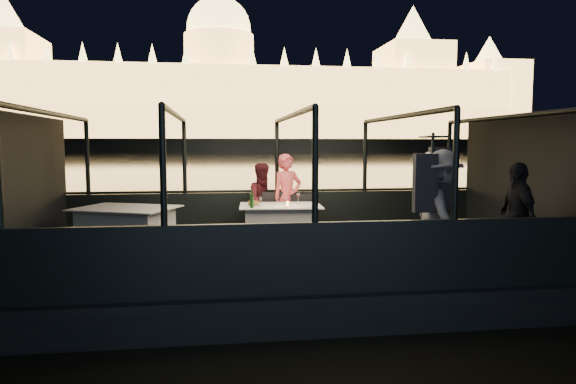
{
  "coord_description": "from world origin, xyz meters",
  "views": [
    {
      "loc": [
        -1.18,
        -8.1,
        2.35
      ],
      "look_at": [
        0.0,
        0.4,
        1.55
      ],
      "focal_mm": 32.0,
      "sensor_mm": 36.0,
      "label": 1
    }
  ],
  "objects": [
    {
      "name": "river_water",
      "position": [
        0.0,
        80.0,
        0.0
      ],
      "size": [
        500.0,
        500.0,
        0.0
      ],
      "primitive_type": "plane",
      "color": "black",
      "rests_on": "ground"
    },
    {
      "name": "boat_hull",
      "position": [
        0.0,
        0.0,
        0.0
      ],
      "size": [
        8.6,
        4.4,
        1.0
      ],
      "primitive_type": "cube",
      "color": "black",
      "rests_on": "river_water"
    },
    {
      "name": "boat_deck",
      "position": [
        0.0,
        0.0,
        0.48
      ],
      "size": [
        8.0,
        4.0,
        0.04
      ],
      "primitive_type": "cube",
      "color": "black",
      "rests_on": "boat_hull"
    },
    {
      "name": "gunwale_port",
      "position": [
        0.0,
        2.0,
        0.95
      ],
      "size": [
        8.0,
        0.08,
        0.9
      ],
      "primitive_type": "cube",
      "color": "black",
      "rests_on": "boat_deck"
    },
    {
      "name": "gunwale_starboard",
      "position": [
        0.0,
        -2.0,
        0.95
      ],
      "size": [
        8.0,
        0.08,
        0.9
      ],
      "primitive_type": "cube",
      "color": "black",
      "rests_on": "boat_deck"
    },
    {
      "name": "cabin_glass_port",
      "position": [
        0.0,
        2.0,
        2.1
      ],
      "size": [
        8.0,
        0.02,
        1.4
      ],
      "primitive_type": null,
      "color": "#99B2B2",
      "rests_on": "gunwale_port"
    },
    {
      "name": "cabin_glass_starboard",
      "position": [
        0.0,
        -2.0,
        2.1
      ],
      "size": [
        8.0,
        0.02,
        1.4
      ],
      "primitive_type": null,
      "color": "#99B2B2",
      "rests_on": "gunwale_starboard"
    },
    {
      "name": "cabin_roof_glass",
      "position": [
        0.0,
        0.0,
        2.8
      ],
      "size": [
        8.0,
        4.0,
        0.02
      ],
      "primitive_type": null,
      "color": "#99B2B2",
      "rests_on": "boat_deck"
    },
    {
      "name": "end_wall_fore",
      "position": [
        -4.0,
        0.0,
        1.65
      ],
      "size": [
        0.02,
        4.0,
        2.3
      ],
      "primitive_type": null,
      "color": "black",
      "rests_on": "boat_deck"
    },
    {
      "name": "end_wall_aft",
      "position": [
        4.0,
        0.0,
        1.65
      ],
      "size": [
        0.02,
        4.0,
        2.3
      ],
      "primitive_type": null,
      "color": "black",
      "rests_on": "boat_deck"
    },
    {
      "name": "canopy_ribs",
      "position": [
        0.0,
        0.0,
        1.65
      ],
      "size": [
        8.0,
        4.0,
        2.3
      ],
      "primitive_type": null,
      "color": "black",
      "rests_on": "boat_deck"
    },
    {
      "name": "embankment",
      "position": [
        0.0,
        210.0,
        1.0
      ],
      "size": [
        400.0,
        140.0,
        6.0
      ],
      "primitive_type": "cube",
      "color": "#423D33",
      "rests_on": "ground"
    },
    {
      "name": "parliament_building",
      "position": [
        0.0,
        175.0,
        29.0
      ],
      "size": [
        220.0,
        32.0,
        60.0
      ],
      "primitive_type": null,
      "color": "#F2D18C",
      "rests_on": "embankment"
    },
    {
      "name": "dining_table_central",
      "position": [
        -0.06,
        0.95,
        0.89
      ],
      "size": [
        1.52,
        1.14,
        0.77
      ],
      "primitive_type": "cube",
      "rotation": [
        0.0,
        0.0,
        -0.07
      ],
      "color": "silver",
      "rests_on": "boat_deck"
    },
    {
      "name": "dining_table_aft",
      "position": [
        -2.67,
        0.54,
        0.89
      ],
      "size": [
        1.86,
        1.63,
        0.82
      ],
      "primitive_type": "cube",
      "rotation": [
        0.0,
        0.0,
        -0.4
      ],
      "color": "silver",
      "rests_on": "boat_deck"
    },
    {
      "name": "chair_port_left",
      "position": [
        -0.12,
        1.4,
        0.95
      ],
      "size": [
        0.44,
        0.44,
        0.93
      ],
      "primitive_type": "cube",
      "rotation": [
        0.0,
        0.0,
        -0.01
      ],
      "color": "black",
      "rests_on": "boat_deck"
    },
    {
      "name": "chair_port_right",
      "position": [
        0.42,
        1.4,
        0.95
      ],
      "size": [
        0.41,
        0.41,
        0.89
      ],
      "primitive_type": "cube",
      "rotation": [
        0.0,
        0.0,
        -0.0
      ],
      "color": "black",
      "rests_on": "boat_deck"
    },
    {
      "name": "coat_stand",
      "position": [
        1.69,
        -1.54,
        1.4
      ],
      "size": [
        0.63,
        0.55,
        2.01
      ],
      "primitive_type": null,
      "rotation": [
        0.0,
        0.0,
        -0.2
      ],
      "color": "black",
      "rests_on": "boat_deck"
    },
    {
      "name": "person_woman_coral",
      "position": [
        0.16,
        1.67,
        1.25
      ],
      "size": [
        0.7,
        0.59,
        1.67
      ],
      "primitive_type": "imported",
      "rotation": [
        0.0,
        0.0,
        0.36
      ],
      "color": "#E75458",
      "rests_on": "boat_deck"
    },
    {
      "name": "person_man_maroon",
      "position": [
        -0.29,
        1.67,
        1.25
      ],
      "size": [
        0.87,
        0.77,
        1.49
      ],
      "primitive_type": "imported",
      "rotation": [
        0.0,
        0.0,
        0.36
      ],
      "color": "#3D1117",
      "rests_on": "boat_deck"
    },
    {
      "name": "passenger_stripe",
      "position": [
        1.84,
        -1.45,
        1.35
      ],
      "size": [
        0.67,
        1.17,
        1.8
      ],
      "primitive_type": "imported",
      "rotation": [
        0.0,
        0.0,
        1.56
      ],
      "color": "white",
      "rests_on": "boat_deck"
    },
    {
      "name": "passenger_dark",
      "position": [
        3.19,
        -1.16,
        1.35
      ],
      "size": [
        0.48,
        0.97,
        1.59
      ],
      "primitive_type": "imported",
      "rotation": [
        0.0,
        0.0,
        4.62
      ],
      "color": "black",
      "rests_on": "boat_deck"
    },
    {
      "name": "wine_bottle",
      "position": [
        -0.6,
        0.6,
        1.42
      ],
      "size": [
        0.08,
        0.08,
        0.3
      ],
      "primitive_type": "cylinder",
      "rotation": [
        0.0,
        0.0,
        -0.4
      ],
      "color": "#153915",
      "rests_on": "dining_table_central"
    },
    {
      "name": "bread_basket",
      "position": [
        -0.54,
        0.93,
        1.31
      ],
      "size": [
        0.2,
        0.2,
        0.08
      ],
      "primitive_type": "cylinder",
      "rotation": [
        0.0,
        0.0,
        0.01
      ],
      "color": "olive",
      "rests_on": "dining_table_central"
    },
    {
      "name": "amber_candle",
      "position": [
        0.04,
        0.81,
        1.31
      ],
      "size": [
        0.07,
        0.07,
        0.07
      ],
      "primitive_type": "cylinder",
      "rotation": [
        0.0,
        0.0,
        -0.38
      ],
      "color": "yellow",
      "rests_on": "dining_table_central"
    },
    {
      "name": "plate_near",
      "position": [
        0.4,
        0.58,
        1.27
      ],
      "size": [
        0.24,
        0.24,
        0.01
      ],
      "primitive_type": "cylinder",
      "rotation": [
        0.0,
        0.0,
        -0.13
      ],
      "color": "silver",
      "rests_on": "dining_table_central"
    },
    {
      "name": "plate_far",
      "position": [
        -0.39,
        1.02,
        1.27
      ],
      "size": [
        0.28,
        0.28,
        0.02
      ],
      "primitive_type": "cylinder",
      "rotation": [
        0.0,
        0.0,
        0.14
      ],
      "color": "white",
      "rests_on": "dining_table_central"
    },
    {
      "name": "wine_glass_white",
      "position": [
        -0.45,
        0.57,
        1.36
      ],
      "size": [
        0.08,
        0.08,
        0.19
      ],
      "primitive_type": null,
      "rotation": [
        0.0,
        0.0,
        0.26
      ],
      "color": "white",
      "rests_on": "dining_table_central"
    },
    {
      "name": "wine_glass_red",
      "position": [
        0.27,
        1.0,
        1.36
      ],
      "size": [
        0.07,
        0.07,
        0.2
      ],
      "primitive_type": null,
      "rotation": [
        0.0,
        0.0,
        -0.13
      ],
      "color": "silver",
      "rests_on": "dining_table_central"
    },
    {
      "name": "wine_glass_empty",
      "position": [
        -0.01,
        0.56,
        1.36
      ],
      "size": [
        0.06,
        0.06,
        0.17
      ],
      "primitive_type": null,
      "rotation": [
        0.0,
        0.0,
        0.09
      ],
      "color": "silver",
      "rests_on": "dining_table_central"
    }
  ]
}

